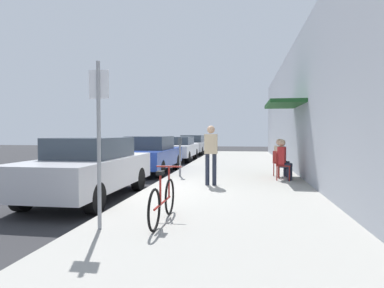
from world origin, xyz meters
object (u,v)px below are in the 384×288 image
(parked_car_4, at_px, (202,143))
(parking_meter, at_px, (180,154))
(parked_car_0, at_px, (89,168))
(pedestrian_standing, at_px, (211,150))
(parked_car_1, at_px, (150,154))
(parked_car_3, at_px, (193,145))
(seated_patron_1, at_px, (281,156))
(bicycle_0, at_px, (163,201))
(parked_car_2, at_px, (178,148))
(cafe_chair_0, at_px, (282,164))
(street_sign, at_px, (99,132))
(cafe_chair_1, at_px, (279,162))
(seated_patron_0, at_px, (284,158))

(parked_car_4, distance_m, parking_meter, 18.25)
(parked_car_0, bearing_deg, pedestrian_standing, 33.01)
(parked_car_1, distance_m, parked_car_3, 11.15)
(seated_patron_1, bearing_deg, bicycle_0, -112.83)
(seated_patron_1, height_order, pedestrian_standing, pedestrian_standing)
(parked_car_2, distance_m, parking_meter, 7.53)
(parked_car_0, height_order, parking_meter, parked_car_0)
(parked_car_0, height_order, cafe_chair_0, parked_car_0)
(parked_car_0, relative_size, street_sign, 1.69)
(parked_car_0, distance_m, street_sign, 3.21)
(parked_car_3, xyz_separation_m, cafe_chair_1, (4.90, -12.41, -0.11))
(parked_car_2, xyz_separation_m, cafe_chair_1, (4.90, -7.00, -0.10))
(parking_meter, bearing_deg, parked_car_0, -113.42)
(parking_meter, xyz_separation_m, pedestrian_standing, (1.24, -1.77, 0.23))
(bicycle_0, bearing_deg, parked_car_0, 137.57)
(parked_car_0, height_order, seated_patron_0, parked_car_0)
(parking_meter, bearing_deg, seated_patron_1, 6.53)
(cafe_chair_0, bearing_deg, seated_patron_1, 85.67)
(seated_patron_1, bearing_deg, parking_meter, -173.47)
(parked_car_4, bearing_deg, parked_car_2, -90.00)
(parked_car_4, distance_m, seated_patron_0, 19.23)
(cafe_chair_0, bearing_deg, pedestrian_standing, -146.67)
(parked_car_0, xyz_separation_m, cafe_chair_1, (4.90, 3.95, -0.15))
(seated_patron_0, bearing_deg, bicycle_0, -115.76)
(parked_car_3, xyz_separation_m, street_sign, (1.50, -19.07, 0.91))
(bicycle_0, relative_size, cafe_chair_0, 1.97)
(parking_meter, xyz_separation_m, bicycle_0, (0.83, -5.75, -0.41))
(parked_car_3, height_order, cafe_chair_0, parked_car_3)
(street_sign, xyz_separation_m, seated_patron_0, (3.46, 5.89, -0.82))
(parked_car_0, bearing_deg, seated_patron_0, 32.70)
(cafe_chair_1, bearing_deg, parked_car_0, -141.15)
(pedestrian_standing, bearing_deg, parked_car_2, 106.99)
(parking_meter, xyz_separation_m, street_sign, (-0.05, -6.29, 0.75))
(cafe_chair_0, relative_size, cafe_chair_1, 1.00)
(parked_car_1, distance_m, parked_car_4, 16.55)
(parking_meter, xyz_separation_m, cafe_chair_1, (3.35, 0.37, -0.26))
(cafe_chair_0, height_order, pedestrian_standing, pedestrian_standing)
(seated_patron_1, xyz_separation_m, pedestrian_standing, (-2.17, -2.16, 0.30))
(parked_car_3, xyz_separation_m, parking_meter, (1.55, -12.79, 0.15))
(bicycle_0, bearing_deg, parked_car_2, 100.26)
(pedestrian_standing, bearing_deg, bicycle_0, -95.96)
(parked_car_0, xyz_separation_m, parked_car_4, (0.00, 21.76, -0.07))
(parked_car_2, bearing_deg, bicycle_0, -79.74)
(parked_car_1, relative_size, pedestrian_standing, 2.59)
(bicycle_0, xyz_separation_m, cafe_chair_0, (2.53, 5.37, 0.14))
(parked_car_2, relative_size, seated_patron_1, 3.41)
(parked_car_1, xyz_separation_m, cafe_chair_1, (4.90, -1.27, -0.13))
(parked_car_1, relative_size, bicycle_0, 2.57)
(parked_car_0, bearing_deg, cafe_chair_0, 33.14)
(parking_meter, bearing_deg, parked_car_3, 96.91)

